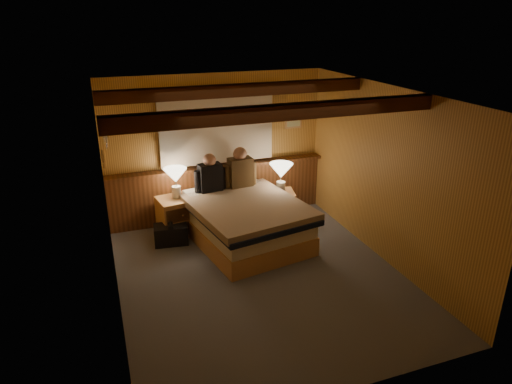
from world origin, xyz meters
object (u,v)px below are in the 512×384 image
bed (245,221)px  nightstand_left (177,216)px  duffel_bag (171,234)px  nightstand_right (279,207)px  lamp_left (175,177)px  person_left (210,176)px  person_right (240,170)px  lamp_right (281,172)px

bed → nightstand_left: size_ratio=3.46×
bed → duffel_bag: (-1.07, 0.32, -0.19)m
nightstand_right → duffel_bag: nightstand_right is taller
bed → lamp_left: (-0.89, 0.66, 0.59)m
lamp_left → person_left: bearing=-3.9°
lamp_left → person_right: size_ratio=0.70×
bed → person_right: (0.14, 0.66, 0.58)m
duffel_bag → bed: bearing=-9.7°
bed → person_right: bearing=67.8°
nightstand_left → lamp_left: bearing=54.8°
person_left → duffel_bag: size_ratio=1.19×
bed → lamp_right: lamp_right is taller
bed → nightstand_right: bearing=22.7°
lamp_left → duffel_bag: (-0.18, -0.34, -0.77)m
bed → duffel_bag: 1.14m
lamp_left → duffel_bag: 0.86m
nightstand_left → lamp_left: (0.02, 0.05, 0.63)m
nightstand_left → duffel_bag: 0.36m
lamp_left → lamp_right: size_ratio=0.94×
nightstand_left → person_right: bearing=-6.7°
nightstand_right → bed: bearing=-135.3°
bed → lamp_left: 1.26m
nightstand_left → nightstand_right: bearing=-13.9°
bed → duffel_bag: size_ratio=4.06×
person_right → bed: bearing=-106.3°
nightstand_left → person_left: size_ratio=0.99×
nightstand_right → person_right: 0.91m
person_right → lamp_right: bearing=-24.1°
lamp_left → person_left: person_left is taller
nightstand_left → lamp_right: lamp_right is taller
nightstand_left → lamp_right: bearing=-15.3°
nightstand_left → person_left: bearing=-7.8°
nightstand_right → duffel_bag: size_ratio=1.07×
bed → nightstand_left: bearing=136.4°
lamp_right → person_left: 1.13m
person_left → lamp_right: bearing=-15.4°
lamp_left → duffel_bag: size_ratio=0.89×
lamp_left → nightstand_left: bearing=-115.8°
bed → nightstand_right: size_ratio=3.79×
lamp_right → person_left: person_left is taller
person_left → nightstand_left: bearing=175.7°
nightstand_left → duffel_bag: nightstand_left is taller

